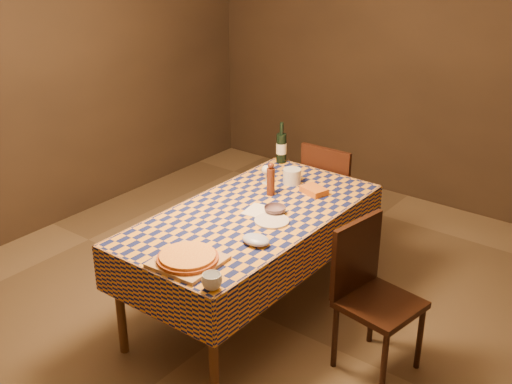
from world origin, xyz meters
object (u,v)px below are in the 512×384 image
Objects in this scene: dining_table at (251,223)px; cutting_board at (188,262)px; white_plate at (272,221)px; chair_right at (370,288)px; bowl at (275,210)px; wine_bottle at (281,147)px; chair_far at (331,193)px; pizza at (188,257)px.

dining_table is 0.74m from cutting_board.
chair_right reaches higher than white_plate.
bowl is (0.01, 0.82, 0.01)m from cutting_board.
white_plate reaches higher than dining_table.
chair_right is (0.87, 0.02, -0.17)m from dining_table.
wine_bottle is 0.35× the size of chair_far.
bowl is 1.04m from chair_far.
chair_far reaches higher than cutting_board.
white_plate is at bearing -176.53° from chair_right.
pizza is at bearing -85.20° from chair_far.
chair_right is at bearing 3.47° from white_plate.
chair_right is (1.25, -0.84, -0.37)m from wine_bottle.
pizza reaches higher than white_plate.
chair_right is (0.75, -0.07, -0.27)m from bowl.
white_plate is (0.07, 0.70, -0.03)m from pizza.
cutting_board is 1.83m from chair_far.
cutting_board reaches higher than dining_table.
wine_bottle is (-0.37, 0.86, 0.20)m from dining_table.
pizza is at bearing 0.00° from cutting_board.
chair_far is at bearing 99.10° from bowl.
chair_far is (-0.22, 1.10, -0.25)m from white_plate.
wine_bottle reaches higher than dining_table.
cutting_board is at bearing -95.33° from white_plate.
white_plate is 0.74m from chair_right.
bowl is 0.64× the size of white_plate.
pizza reaches higher than cutting_board.
bowl is at bearing -57.14° from wine_bottle.
pizza is (0.00, 0.00, 0.03)m from cutting_board.
chair_far is at bearing 94.80° from cutting_board.
cutting_board is at bearing -85.20° from chair_far.
wine_bottle is 1.46× the size of white_plate.
chair_right reaches higher than pizza.
chair_far reaches higher than white_plate.
chair_right is at bearing 44.54° from cutting_board.
pizza is at bearing -80.86° from dining_table.
chair_far is at bearing 101.15° from white_plate.
cutting_board is at bearing -72.81° from wine_bottle.
cutting_board is (0.12, -0.73, 0.09)m from dining_table.
chair_far is (-0.16, 0.99, -0.27)m from bowl.
cutting_board is 1.09m from chair_right.
wine_bottle reaches higher than cutting_board.
white_plate is 1.15m from chair_far.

